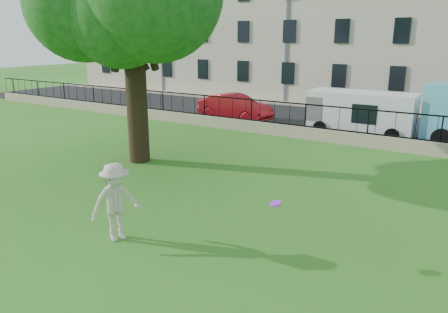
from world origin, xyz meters
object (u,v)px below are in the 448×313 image
Objects in this scene: white_van at (361,114)px; man at (116,202)px; frisbee at (276,203)px; red_sedan at (235,107)px.

man is at bearing -97.32° from white_van.
white_van is (1.61, 15.19, 0.11)m from man.
frisbee is 0.05× the size of white_van.
white_van is (7.45, 0.00, 0.32)m from red_sedan.
white_van is at bearing 16.05° from man.
frisbee is (3.61, 1.40, 0.27)m from man.
man is 3.88m from frisbee.
man is 0.42× the size of red_sedan.
frisbee is 16.73m from red_sedan.
man is 0.38× the size of white_van.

